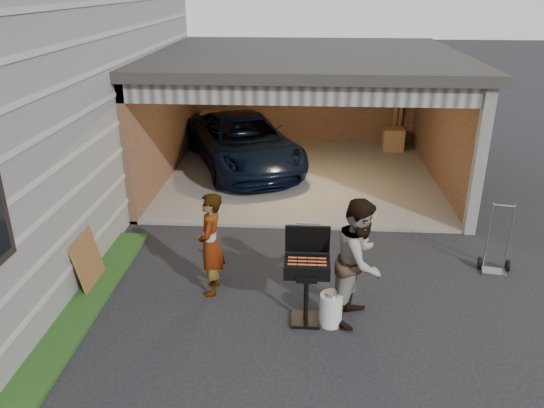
{
  "coord_description": "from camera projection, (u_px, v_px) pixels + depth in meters",
  "views": [
    {
      "loc": [
        0.85,
        -5.54,
        4.3
      ],
      "look_at": [
        0.35,
        1.96,
        1.15
      ],
      "focal_mm": 35.0,
      "sensor_mm": 36.0,
      "label": 1
    }
  ],
  "objects": [
    {
      "name": "man",
      "position": [
        359.0,
        261.0,
        7.04
      ],
      "size": [
        0.95,
        1.05,
        1.76
      ],
      "primitive_type": "imported",
      "rotation": [
        0.0,
        0.0,
        1.17
      ],
      "color": "#3F2219",
      "rests_on": "ground"
    },
    {
      "name": "plywood_panel",
      "position": [
        88.0,
        261.0,
        8.0
      ],
      "size": [
        0.21,
        0.75,
        0.83
      ],
      "primitive_type": "cube",
      "rotation": [
        0.0,
        -0.21,
        0.0
      ],
      "color": "brown",
      "rests_on": "ground"
    },
    {
      "name": "woman",
      "position": [
        211.0,
        244.0,
        7.69
      ],
      "size": [
        0.38,
        0.58,
        1.57
      ],
      "primitive_type": "imported",
      "rotation": [
        0.0,
        0.0,
        -1.58
      ],
      "color": "#A5B4CF",
      "rests_on": "ground"
    },
    {
      "name": "propane_tank",
      "position": [
        331.0,
        309.0,
        7.14
      ],
      "size": [
        0.35,
        0.35,
        0.46
      ],
      "primitive_type": "cylinder",
      "rotation": [
        0.0,
        0.0,
        -0.14
      ],
      "color": "silver",
      "rests_on": "ground"
    },
    {
      "name": "hand_truck",
      "position": [
        495.0,
        259.0,
        8.47
      ],
      "size": [
        0.5,
        0.41,
        1.15
      ],
      "rotation": [
        0.0,
        0.0,
        -0.18
      ],
      "color": "slate",
      "rests_on": "ground"
    },
    {
      "name": "groundcover_strip",
      "position": [
        27.0,
        389.0,
        6.02
      ],
      "size": [
        0.5,
        8.0,
        0.06
      ],
      "primitive_type": "cube",
      "color": "#193814",
      "rests_on": "ground"
    },
    {
      "name": "ground",
      "position": [
        235.0,
        344.0,
        6.82
      ],
      "size": [
        80.0,
        80.0,
        0.0
      ],
      "primitive_type": "plane",
      "color": "black",
      "rests_on": "ground"
    },
    {
      "name": "bbq_grill",
      "position": [
        307.0,
        269.0,
        7.0
      ],
      "size": [
        0.6,
        0.53,
        1.34
      ],
      "color": "black",
      "rests_on": "ground"
    },
    {
      "name": "minivan",
      "position": [
        244.0,
        144.0,
        12.96
      ],
      "size": [
        3.64,
        5.0,
        1.26
      ],
      "primitive_type": "imported",
      "rotation": [
        0.0,
        0.0,
        0.38
      ],
      "color": "black",
      "rests_on": "ground"
    },
    {
      "name": "garage",
      "position": [
        304.0,
        96.0,
        12.29
      ],
      "size": [
        6.8,
        6.3,
        2.9
      ],
      "color": "#605E59",
      "rests_on": "ground"
    }
  ]
}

